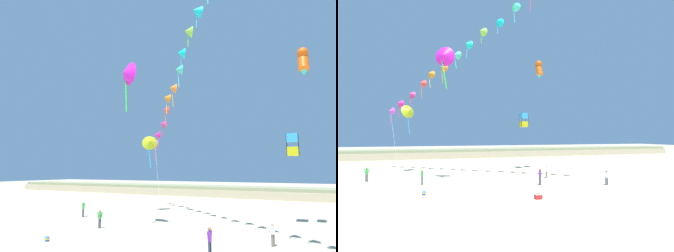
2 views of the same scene
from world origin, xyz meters
TOP-DOWN VIEW (x-y plane):
  - dune_ridge at (0.00, 49.68)m, footprint 120.00×9.14m
  - person_near_left at (-6.82, 12.35)m, footprint 0.26×0.55m
  - person_mid_center at (-12.57, 16.41)m, footprint 0.59×0.23m
  - person_far_left at (4.77, 8.32)m, footprint 0.23×0.60m
  - person_far_right at (7.63, 12.66)m, footprint 0.48×0.39m
  - kite_banner_string at (-0.20, 16.44)m, footprint 22.24×26.41m
  - large_kite_low_lead at (-4.57, 12.74)m, footprint 2.29×1.61m
  - large_kite_mid_trail at (-8.18, 22.96)m, footprint 2.24×2.01m
  - large_kite_high_solo at (8.39, 22.00)m, footprint 1.11×1.11m
  - large_kite_outer_drift at (9.91, 19.70)m, footprint 0.98×1.53m
  - beach_ball at (-6.92, 6.81)m, footprint 0.36×0.36m

SIDE VIEW (x-z plane):
  - beach_ball at x=-6.92m, z-range 0.00..0.36m
  - person_far_right at x=7.63m, z-range 0.12..1.69m
  - person_near_left at x=-6.82m, z-range 0.12..1.72m
  - dune_ridge at x=0.00m, z-range -0.01..1.93m
  - person_mid_center at x=-12.57m, z-range 0.13..1.81m
  - person_far_left at x=4.77m, z-range 0.13..1.85m
  - large_kite_high_solo at x=8.39m, z-range 6.38..8.51m
  - large_kite_mid_trail at x=-8.18m, z-range 6.36..10.60m
  - large_kite_low_lead at x=-4.57m, z-range 11.43..16.19m
  - large_kite_outer_drift at x=9.91m, z-range 13.55..16.19m
  - kite_banner_string at x=-0.20m, z-range 4.12..30.59m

